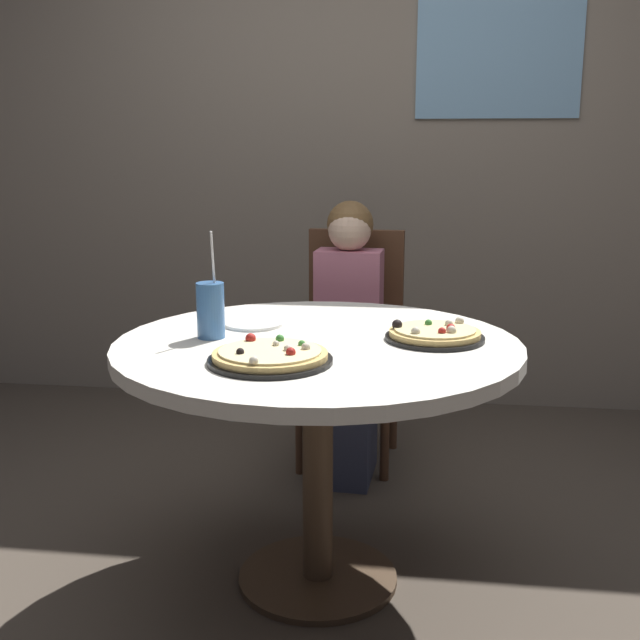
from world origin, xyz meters
name	(u,v)px	position (x,y,z in m)	size (l,w,h in m)	color
ground_plane	(318,580)	(0.00, 0.00, 0.00)	(8.00, 8.00, 0.00)	#4C4238
wall_with_window	(369,112)	(0.00, 1.82, 1.45)	(5.20, 0.14, 2.90)	gray
dining_table	(318,376)	(0.00, 0.00, 0.65)	(1.15, 1.15, 0.75)	silver
chair_wooden	(352,333)	(0.01, 1.02, 0.53)	(0.42, 0.42, 0.95)	brown
diner_child	(346,355)	(0.00, 0.84, 0.48)	(0.27, 0.42, 1.08)	#3F4766
pizza_veggie	(270,356)	(-0.09, -0.24, 0.77)	(0.32, 0.32, 0.05)	black
pizza_cheese	(435,334)	(0.33, 0.06, 0.77)	(0.28, 0.28, 0.05)	black
soda_cup	(211,310)	(-0.31, 0.00, 0.83)	(0.08, 0.08, 0.31)	#3F72B2
plate_small	(254,324)	(-0.22, 0.17, 0.76)	(0.18, 0.18, 0.01)	white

